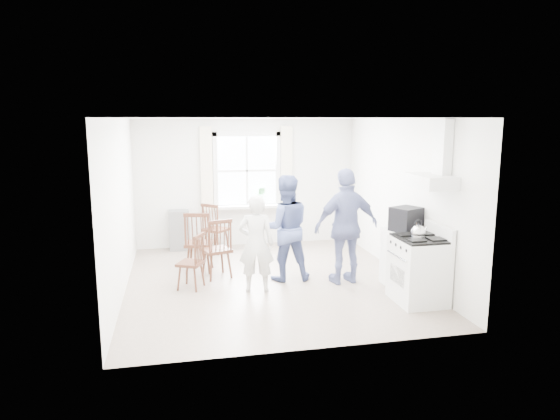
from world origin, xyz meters
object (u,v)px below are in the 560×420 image
Objects in this scene: windsor_chair_b at (198,236)px; person_left at (256,244)px; gas_stove at (419,269)px; windsor_chair_c at (196,255)px; person_mid at (285,228)px; person_right at (346,226)px; stereo_stack at (406,219)px; low_cabinet at (402,258)px; windsor_chair_a at (219,242)px.

person_left is at bearing -53.27° from windsor_chair_b.
gas_stove is 3.32m from windsor_chair_c.
person_mid is 0.98m from person_right.
person_right is at bearing -4.55° from windsor_chair_c.
windsor_chair_b is 1.37m from person_left.
stereo_stack is 0.31× the size of person_mid.
windsor_chair_b reaches higher than low_cabinet.
gas_stove is at bearing -21.64° from windsor_chair_c.
low_cabinet is 0.49× the size of person_right.
low_cabinet is at bearing -23.24° from windsor_chair_b.
windsor_chair_c is (-3.15, 0.52, 0.08)m from low_cabinet.
windsor_chair_a is (-2.78, 1.00, -0.47)m from stereo_stack.
windsor_chair_b reaches higher than windsor_chair_a.
person_right is (-0.80, 0.34, 0.47)m from low_cabinet.
gas_stove reaches higher than windsor_chair_b.
person_left reaches higher than low_cabinet.
gas_stove is 0.61× the size of person_right.
person_right is at bearing 125.20° from gas_stove.
gas_stove reaches higher than windsor_chair_a.
stereo_stack is 0.29× the size of person_right.
windsor_chair_c is at bearing -94.81° from windsor_chair_b.
low_cabinet is 2.29m from person_left.
low_cabinet is 0.61× the size of person_left.
low_cabinet is at bearing 150.03° from person_right.
windsor_chair_c is 0.96m from person_left.
low_cabinet is 3.36m from windsor_chair_b.
gas_stove is at bearing -95.68° from low_cabinet.
gas_stove is 1.11× the size of windsor_chair_a.
person_right is (-0.73, 1.04, 0.44)m from gas_stove.
windsor_chair_c is (-3.16, 0.59, -0.55)m from stereo_stack.
person_left is (0.50, -0.71, 0.13)m from windsor_chair_a.
windsor_chair_c is at bearing 8.97° from person_mid.
person_right is at bearing -164.51° from person_left.
stereo_stack reaches higher than low_cabinet.
windsor_chair_b is 2.50m from person_right.
low_cabinet is at bearing -18.69° from windsor_chair_a.
person_right is at bearing 160.51° from person_mid.
windsor_chair_b is 1.52m from person_mid.
windsor_chair_a is 0.88m from person_left.
stereo_stack is 3.42m from windsor_chair_b.
low_cabinet is 0.89× the size of windsor_chair_a.
low_cabinet is 1.03× the size of windsor_chair_c.
person_right is at bearing -23.41° from windsor_chair_b.
windsor_chair_a is 0.50m from windsor_chair_b.
windsor_chair_a is at bearing -10.70° from person_mid.
windsor_chair_b is at bearing 156.76° from low_cabinet.
person_mid reaches higher than windsor_chair_c.
gas_stove is 2.19m from person_mid.
person_mid is (0.55, 0.47, 0.12)m from person_left.
stereo_stack is 1.90m from person_mid.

